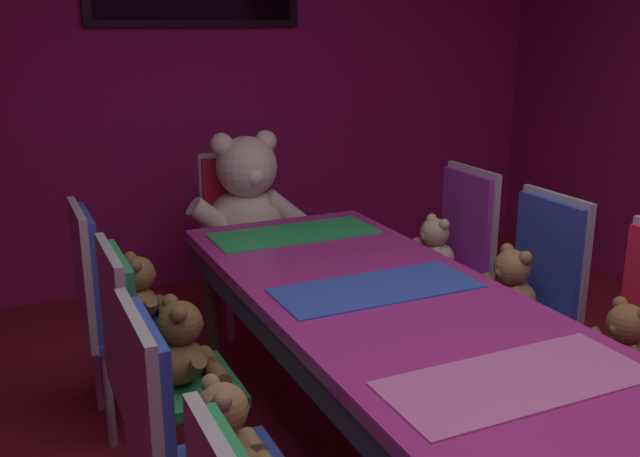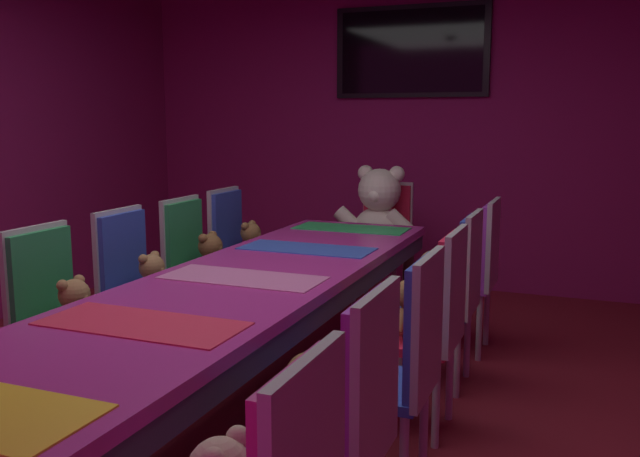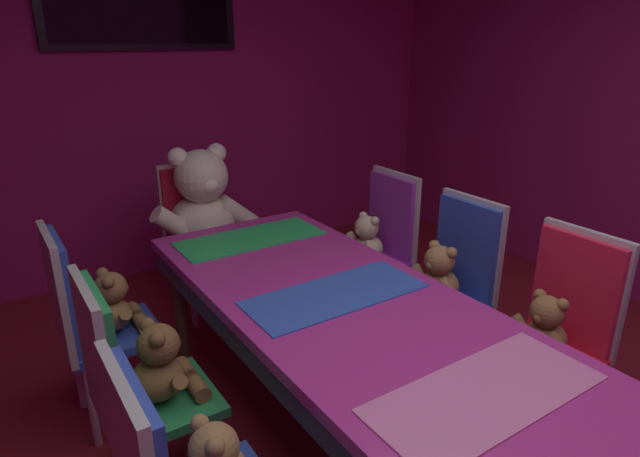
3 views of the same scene
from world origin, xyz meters
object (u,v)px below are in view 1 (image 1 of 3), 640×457
object	(u,v)px
teddy_right_4	(509,288)
chair_right_5	(457,243)
teddy_left_4	(183,348)
chair_right_4	(536,282)
chair_left_4	(141,354)
teddy_right_5	(433,249)
teddy_right_3	(623,346)
throne_chair	(239,221)
banquet_table	(514,408)
teddy_left_3	(225,436)
king_teddy_bear	(248,203)
chair_left_3	(174,444)
teddy_left_5	(140,293)
chair_left_5	(105,296)

from	to	relation	value
teddy_right_4	chair_right_5	world-z (taller)	chair_right_5
teddy_left_4	chair_right_4	xyz separation A→B (m)	(1.56, -0.01, 0.00)
chair_left_4	teddy_right_4	distance (m)	1.56
chair_right_4	teddy_right_5	bearing A→B (deg)	-78.77
chair_right_4	teddy_right_3	bearing A→B (deg)	78.02
teddy_right_3	throne_chair	xyz separation A→B (m)	(-0.73, 2.10, 0.02)
banquet_table	teddy_left_3	world-z (taller)	teddy_left_3
teddy_left_4	throne_chair	world-z (taller)	throne_chair
banquet_table	teddy_right_4	size ratio (longest dim) A/B	11.09
chair_right_4	throne_chair	xyz separation A→B (m)	(-0.86, 1.50, 0.00)
chair_right_5	king_teddy_bear	bearing A→B (deg)	-38.79
chair_right_4	teddy_right_5	world-z (taller)	chair_right_4
chair_left_4	teddy_right_4	world-z (taller)	chair_left_4
chair_left_3	teddy_left_5	distance (m)	1.20
teddy_right_3	chair_right_5	xyz separation A→B (m)	(0.15, 1.22, 0.02)
teddy_left_3	teddy_right_3	bearing A→B (deg)	-1.28
banquet_table	chair_left_5	world-z (taller)	chair_left_5
teddy_left_3	chair_right_4	world-z (taller)	chair_right_4
banquet_table	chair_left_3	world-z (taller)	chair_left_3
banquet_table	chair_left_4	bearing A→B (deg)	133.44
chair_left_4	teddy_left_5	xyz separation A→B (m)	(0.12, 0.61, -0.01)
teddy_right_3	chair_right_5	world-z (taller)	chair_right_5
teddy_left_5	teddy_right_3	distance (m)	1.91
banquet_table	chair_right_4	xyz separation A→B (m)	(0.86, 0.89, -0.06)
chair_left_3	teddy_left_4	size ratio (longest dim) A/B	2.96
teddy_left_5	chair_left_4	bearing A→B (deg)	-100.90
teddy_right_5	chair_left_4	bearing A→B (deg)	21.00
chair_left_4	king_teddy_bear	distance (m)	1.57
chair_left_4	chair_right_4	xyz separation A→B (m)	(1.71, -0.01, 0.00)
teddy_right_5	throne_chair	world-z (taller)	throne_chair
teddy_left_4	king_teddy_bear	size ratio (longest dim) A/B	0.47
chair_left_3	teddy_right_4	bearing A→B (deg)	19.71
chair_left_5	chair_right_4	distance (m)	1.84
teddy_right_3	chair_right_5	distance (m)	1.23
teddy_left_5	king_teddy_bear	size ratio (longest dim) A/B	0.45
teddy_left_4	chair_left_4	bearing A→B (deg)	-180.00
chair_right_4	chair_right_5	xyz separation A→B (m)	(0.02, 0.62, 0.00)
teddy_right_4	chair_right_5	size ratio (longest dim) A/B	0.34
teddy_right_4	teddy_right_5	bearing A→B (deg)	-92.09
banquet_table	chair_left_5	size ratio (longest dim) A/B	3.73
chair_right_5	throne_chair	size ratio (longest dim) A/B	1.00
chair_right_4	chair_right_5	size ratio (longest dim) A/B	1.00
chair_left_4	teddy_left_5	bearing A→B (deg)	79.10
chair_left_3	teddy_right_4	distance (m)	1.69
teddy_right_3	teddy_left_3	bearing A→B (deg)	-1.28
chair_left_4	banquet_table	bearing A→B (deg)	-46.56
chair_right_5	teddy_left_5	bearing A→B (deg)	0.06
teddy_left_3	king_teddy_bear	bearing A→B (deg)	68.78
banquet_table	teddy_right_4	bearing A→B (deg)	51.31
banquet_table	teddy_left_5	xyz separation A→B (m)	(-0.73, 1.51, -0.07)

